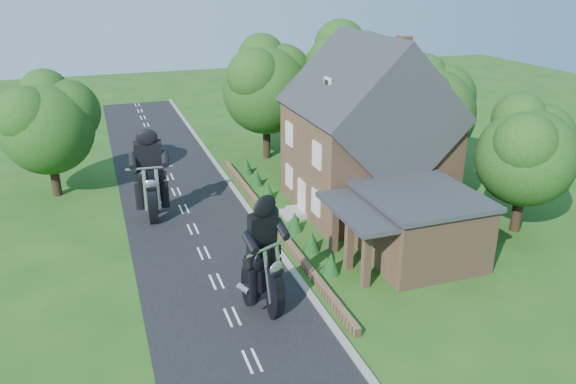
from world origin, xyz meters
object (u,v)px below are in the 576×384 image
object	(u,v)px
garden_wall	(272,222)
annex	(415,224)
motorcycle_lead	(263,295)
motorcycle_follow	(153,206)
house	(367,137)

from	to	relation	value
garden_wall	annex	xyz separation A→B (m)	(5.57, -5.80, 1.57)
garden_wall	motorcycle_lead	bearing A→B (deg)	-110.17
annex	motorcycle_lead	bearing A→B (deg)	-165.57
motorcycle_lead	motorcycle_follow	size ratio (longest dim) A/B	0.98
house	annex	world-z (taller)	house
garden_wall	motorcycle_follow	world-z (taller)	motorcycle_follow
annex	motorcycle_lead	distance (m)	8.83
annex	motorcycle_follow	world-z (taller)	annex
garden_wall	motorcycle_follow	xyz separation A→B (m)	(-6.14, 3.14, 0.61)
house	motorcycle_lead	size ratio (longest dim) A/B	6.00
house	garden_wall	bearing A→B (deg)	-170.83
house	annex	size ratio (longest dim) A/B	1.45
motorcycle_follow	annex	bearing A→B (deg)	148.66
annex	garden_wall	bearing A→B (deg)	133.84
garden_wall	house	bearing A→B (deg)	9.17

